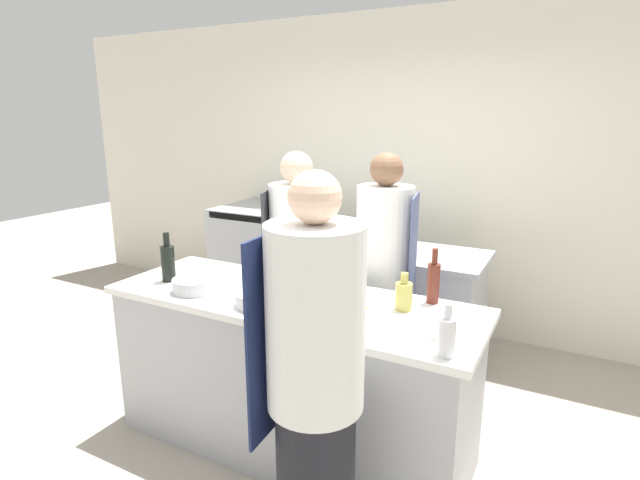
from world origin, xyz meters
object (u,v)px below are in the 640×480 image
(chef_at_prep_near, at_px, (315,389))
(bowl_prep_small, at_px, (194,285))
(bottle_wine, at_px, (168,262))
(cup, at_px, (442,329))
(bottle_olive_oil, at_px, (404,295))
(bottle_cooking_oil, at_px, (446,335))
(oven_range, at_px, (260,259))
(bottle_vinegar, at_px, (433,281))
(bowl_mixing_large, at_px, (260,299))
(chef_at_stove, at_px, (383,284))
(chef_at_pass_far, at_px, (297,275))

(chef_at_prep_near, relative_size, bowl_prep_small, 7.30)
(bottle_wine, bearing_deg, cup, -0.41)
(bottle_olive_oil, xyz_separation_m, bottle_cooking_oil, (0.32, -0.40, 0.01))
(oven_range, height_order, bottle_vinegar, bottle_vinegar)
(bottle_cooking_oil, bearing_deg, oven_range, 139.57)
(bottle_wine, bearing_deg, bowl_mixing_large, -5.88)
(chef_at_prep_near, bearing_deg, oven_range, 35.38)
(oven_range, height_order, bottle_cooking_oil, bottle_cooking_oil)
(oven_range, distance_m, cup, 2.95)
(chef_at_stove, xyz_separation_m, bowl_mixing_large, (-0.37, -0.86, 0.12))
(oven_range, xyz_separation_m, chef_at_stove, (1.69, -1.02, 0.33))
(bottle_cooking_oil, xyz_separation_m, cup, (-0.06, 0.16, -0.05))
(chef_at_prep_near, distance_m, bowl_prep_small, 1.17)
(bottle_olive_oil, bearing_deg, bottle_cooking_oil, -51.31)
(bottle_olive_oil, height_order, bowl_mixing_large, bottle_olive_oil)
(chef_at_prep_near, distance_m, bottle_cooking_oil, 0.59)
(chef_at_prep_near, relative_size, bottle_cooking_oil, 7.47)
(bottle_cooking_oil, relative_size, cup, 2.41)
(bottle_wine, distance_m, bottle_cooking_oil, 1.75)
(chef_at_stove, bearing_deg, chef_at_prep_near, -1.52)
(bowl_prep_small, bearing_deg, oven_range, 114.50)
(bottle_wine, bearing_deg, bottle_cooking_oil, -5.79)
(bottle_cooking_oil, distance_m, cup, 0.18)
(bottle_vinegar, xyz_separation_m, bowl_mixing_large, (-0.80, -0.47, -0.08))
(bowl_mixing_large, bearing_deg, bottle_olive_oil, 23.54)
(bowl_prep_small, bearing_deg, chef_at_pass_far, 73.65)
(bottle_wine, height_order, bowl_prep_small, bottle_wine)
(bowl_mixing_large, relative_size, cup, 2.71)
(bottle_vinegar, bearing_deg, bowl_mixing_large, -149.37)
(oven_range, relative_size, bottle_cooking_oil, 4.52)
(chef_at_stove, bearing_deg, oven_range, -132.33)
(chef_at_stove, relative_size, bottle_vinegar, 5.64)
(chef_at_stove, distance_m, chef_at_pass_far, 0.61)
(chef_at_stove, height_order, cup, chef_at_stove)
(oven_range, relative_size, chef_at_prep_near, 0.60)
(bowl_mixing_large, relative_size, bowl_prep_small, 1.10)
(bottle_vinegar, bearing_deg, bottle_wine, -165.33)
(bottle_cooking_oil, distance_m, bowl_prep_small, 1.48)
(bottle_wine, height_order, bowl_mixing_large, bottle_wine)
(bottle_cooking_oil, height_order, cup, bottle_cooking_oil)
(bottle_vinegar, distance_m, bowl_mixing_large, 0.93)
(chef_at_pass_far, distance_m, bottle_wine, 0.88)
(bottle_vinegar, height_order, cup, bottle_vinegar)
(bowl_mixing_large, bearing_deg, chef_at_stove, 66.81)
(bottle_wine, xyz_separation_m, bowl_mixing_large, (0.72, -0.07, -0.08))
(bottle_vinegar, height_order, bowl_mixing_large, bottle_vinegar)
(bottle_olive_oil, distance_m, bottle_vinegar, 0.20)
(chef_at_pass_far, xyz_separation_m, bottle_olive_oil, (0.92, -0.47, 0.17))
(oven_range, relative_size, bottle_wine, 3.47)
(bottle_wine, bearing_deg, bottle_olive_oil, 9.12)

